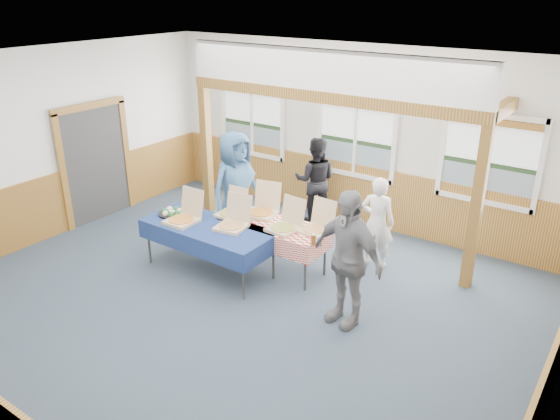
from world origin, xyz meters
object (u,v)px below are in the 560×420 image
object	(u,v)px
table_right	(274,228)
woman_black	(315,180)
table_left	(208,229)
woman_white	(377,222)
person_grey	(347,258)
man_blue	(236,187)

from	to	relation	value
table_right	woman_black	world-z (taller)	woman_black
table_left	woman_white	distance (m)	2.57
table_left	table_right	world-z (taller)	same
woman_white	person_grey	bearing A→B (deg)	89.59
person_grey	woman_white	bearing A→B (deg)	115.71
table_right	man_blue	size ratio (longest dim) A/B	0.90
woman_black	man_blue	xyz separation A→B (m)	(-0.67, -1.45, 0.16)
woman_white	man_blue	world-z (taller)	man_blue
table_left	table_right	xyz separation A→B (m)	(0.77, 0.62, -0.01)
woman_black	table_right	bearing A→B (deg)	76.35
woman_white	person_grey	xyz separation A→B (m)	(0.35, -1.63, 0.19)
woman_black	person_grey	bearing A→B (deg)	101.29
woman_white	man_blue	xyz separation A→B (m)	(-2.36, -0.51, 0.23)
man_blue	person_grey	xyz separation A→B (m)	(2.71, -1.12, -0.04)
table_right	man_blue	world-z (taller)	man_blue
table_right	woman_black	distance (m)	2.01
table_right	woman_white	distance (m)	1.58
table_left	person_grey	world-z (taller)	person_grey
man_blue	person_grey	world-z (taller)	man_blue
table_right	person_grey	size ratio (longest dim) A/B	0.94
table_right	person_grey	world-z (taller)	person_grey
table_left	woman_black	size ratio (longest dim) A/B	1.41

